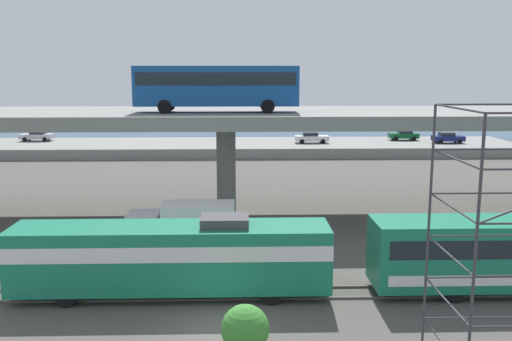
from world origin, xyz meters
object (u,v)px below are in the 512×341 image
(train_locomotive, at_px, (155,255))
(scaffolding_tower, at_px, (511,243))
(parked_car_0, at_px, (311,138))
(parked_car_1, at_px, (37,136))
(transit_bus_on_overpass, at_px, (216,84))
(service_truck_west, at_px, (185,225))
(parked_car_3, at_px, (448,138))
(parked_car_2, at_px, (404,135))

(train_locomotive, xyz_separation_m, scaffolding_tower, (13.73, -8.90, 3.29))
(train_locomotive, distance_m, parked_car_0, 52.23)
(parked_car_1, bearing_deg, transit_bus_on_overpass, 125.10)
(transit_bus_on_overpass, distance_m, service_truck_west, 11.36)
(scaffolding_tower, bearing_deg, train_locomotive, 147.06)
(transit_bus_on_overpass, xyz_separation_m, parked_car_1, (-27.49, 39.12, -8.22))
(parked_car_3, bearing_deg, scaffolding_tower, -108.52)
(transit_bus_on_overpass, bearing_deg, service_truck_west, 75.27)
(parked_car_1, xyz_separation_m, parked_car_2, (53.05, -0.53, -0.00))
(parked_car_2, bearing_deg, parked_car_0, 11.69)
(train_locomotive, distance_m, transit_bus_on_overpass, 16.87)
(transit_bus_on_overpass, bearing_deg, scaffolding_tower, 115.43)
(train_locomotive, relative_size, transit_bus_on_overpass, 1.43)
(transit_bus_on_overpass, xyz_separation_m, parked_car_3, (30.75, 35.14, -8.22))
(transit_bus_on_overpass, distance_m, parked_car_0, 38.48)
(parked_car_3, bearing_deg, parked_car_2, 146.40)
(parked_car_0, distance_m, parked_car_3, 19.06)
(parked_car_0, bearing_deg, train_locomotive, -105.89)
(parked_car_0, height_order, parked_car_2, same)
(train_locomotive, relative_size, parked_car_1, 3.77)
(parked_car_2, distance_m, parked_car_3, 6.24)
(parked_car_1, distance_m, parked_car_3, 58.38)
(train_locomotive, relative_size, parked_car_0, 3.67)
(parked_car_3, bearing_deg, train_locomotive, -123.89)
(parked_car_0, distance_m, parked_car_2, 14.15)
(transit_bus_on_overpass, xyz_separation_m, scaffolding_tower, (11.13, -23.41, -4.90))
(scaffolding_tower, bearing_deg, parked_car_0, 89.45)
(scaffolding_tower, distance_m, parked_car_0, 59.23)
(transit_bus_on_overpass, xyz_separation_m, parked_car_2, (25.55, 38.59, -8.23))
(train_locomotive, height_order, parked_car_3, train_locomotive)
(train_locomotive, xyz_separation_m, transit_bus_on_overpass, (2.60, 14.51, 8.19))
(train_locomotive, relative_size, service_truck_west, 2.52)
(train_locomotive, bearing_deg, service_truck_west, -95.78)
(parked_car_1, bearing_deg, scaffolding_tower, 121.70)
(service_truck_west, xyz_separation_m, parked_car_3, (32.59, 42.15, 0.52))
(train_locomotive, distance_m, service_truck_west, 7.56)
(transit_bus_on_overpass, height_order, scaffolding_tower, transit_bus_on_overpass)
(train_locomotive, xyz_separation_m, parked_car_3, (33.35, 49.65, -0.03))
(service_truck_west, xyz_separation_m, scaffolding_tower, (12.97, -16.40, 3.84))
(parked_car_2, bearing_deg, parked_car_1, -0.57)
(service_truck_west, xyz_separation_m, parked_car_0, (13.54, 42.74, 0.52))
(transit_bus_on_overpass, xyz_separation_m, service_truck_west, (-1.84, -7.01, -8.75))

